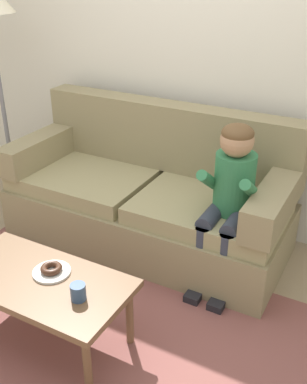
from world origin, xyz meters
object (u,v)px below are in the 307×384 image
donut (51,268)px  mug (78,292)px  coffee_table (40,285)px  couch (150,197)px  person_child (230,192)px  toy_controller (6,271)px

donut → mug: mug is taller
coffee_table → couch: bearing=89.6°
person_child → donut: (-0.67, -0.95, -0.20)m
coffee_table → donut: size_ratio=8.46×
donut → mug: (0.26, -0.10, 0.01)m
donut → toy_controller: donut is taller
coffee_table → person_child: bearing=55.5°
person_child → toy_controller: 1.65m
couch → mug: 1.30m
person_child → mug: bearing=-111.2°
person_child → donut: 1.18m
couch → coffee_table: (-0.01, -1.23, 0.03)m
couch → toy_controller: size_ratio=9.28×
donut → mug: size_ratio=1.33×
donut → toy_controller: (-0.68, 0.26, -0.44)m
coffee_table → toy_controller: 0.82m
person_child → toy_controller: (-1.35, -0.69, -0.65)m
couch → donut: couch is taller
couch → mug: couch is taller
couch → coffee_table: 1.23m
coffee_table → person_child: size_ratio=0.92×
coffee_table → mug: size_ratio=11.28×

